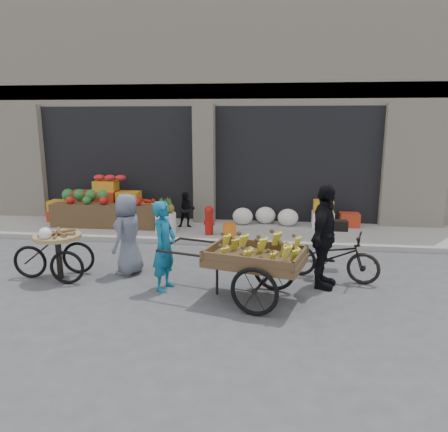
# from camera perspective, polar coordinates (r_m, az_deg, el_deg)

# --- Properties ---
(ground) EXTENTS (80.00, 80.00, 0.00)m
(ground) POSITION_cam_1_polar(r_m,az_deg,el_deg) (7.52, -8.94, -10.16)
(ground) COLOR #424244
(ground) RESTS_ON ground
(sidewalk) EXTENTS (18.00, 2.20, 0.12)m
(sidewalk) POSITION_cam_1_polar(r_m,az_deg,el_deg) (11.29, -3.26, -1.94)
(sidewalk) COLOR gray
(sidewalk) RESTS_ON ground
(building) EXTENTS (14.00, 6.45, 7.00)m
(building) POSITION_cam_1_polar(r_m,az_deg,el_deg) (14.83, -0.61, 14.45)
(building) COLOR beige
(building) RESTS_ON ground
(fruit_display) EXTENTS (3.10, 1.12, 1.24)m
(fruit_display) POSITION_cam_1_polar(r_m,az_deg,el_deg) (12.11, -14.70, 1.62)
(fruit_display) COLOR #AD2E18
(fruit_display) RESTS_ON sidewalk
(pineapple_bin) EXTENTS (0.52, 0.52, 0.50)m
(pineapple_bin) POSITION_cam_1_polar(r_m,az_deg,el_deg) (10.90, -7.63, -0.88)
(pineapple_bin) COLOR silver
(pineapple_bin) RESTS_ON sidewalk
(fire_hydrant) EXTENTS (0.22, 0.22, 0.71)m
(fire_hydrant) POSITION_cam_1_polar(r_m,az_deg,el_deg) (10.60, -1.96, -0.42)
(fire_hydrant) COLOR #A5140F
(fire_hydrant) RESTS_ON sidewalk
(orange_bucket) EXTENTS (0.32, 0.32, 0.30)m
(orange_bucket) POSITION_cam_1_polar(r_m,az_deg,el_deg) (10.54, 0.69, -1.79)
(orange_bucket) COLOR orange
(orange_bucket) RESTS_ON sidewalk
(right_bay_goods) EXTENTS (3.35, 0.60, 0.70)m
(right_bay_goods) POSITION_cam_1_polar(r_m,az_deg,el_deg) (11.63, 10.03, 0.08)
(right_bay_goods) COLOR silver
(right_bay_goods) RESTS_ON sidewalk
(seated_person) EXTENTS (0.51, 0.43, 0.93)m
(seated_person) POSITION_cam_1_polar(r_m,az_deg,el_deg) (11.34, -4.94, 0.82)
(seated_person) COLOR black
(seated_person) RESTS_ON sidewalk
(banana_cart) EXTENTS (2.73, 1.64, 1.07)m
(banana_cart) POSITION_cam_1_polar(r_m,az_deg,el_deg) (6.99, 3.67, -5.01)
(banana_cart) COLOR brown
(banana_cart) RESTS_ON ground
(vendor_woman) EXTENTS (0.47, 0.63, 1.55)m
(vendor_woman) POSITION_cam_1_polar(r_m,az_deg,el_deg) (7.50, -7.80, -3.90)
(vendor_woman) COLOR #115D82
(vendor_woman) RESTS_ON ground
(tricycle_cart) EXTENTS (1.44, 0.91, 0.95)m
(tricycle_cart) POSITION_cam_1_polar(r_m,az_deg,el_deg) (8.54, -20.87, -4.04)
(tricycle_cart) COLOR #9E7F51
(tricycle_cart) RESTS_ON ground
(vendor_grey) EXTENTS (0.65, 0.84, 1.54)m
(vendor_grey) POSITION_cam_1_polar(r_m,az_deg,el_deg) (8.39, -12.43, -2.33)
(vendor_grey) COLOR slate
(vendor_grey) RESTS_ON ground
(bicycle) EXTENTS (1.82, 1.08, 0.90)m
(bicycle) POSITION_cam_1_polar(r_m,az_deg,el_deg) (8.21, 13.89, -5.06)
(bicycle) COLOR black
(bicycle) RESTS_ON ground
(cyclist) EXTENTS (0.74, 1.15, 1.82)m
(cyclist) POSITION_cam_1_polar(r_m,az_deg,el_deg) (7.68, 12.92, -2.67)
(cyclist) COLOR black
(cyclist) RESTS_ON ground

